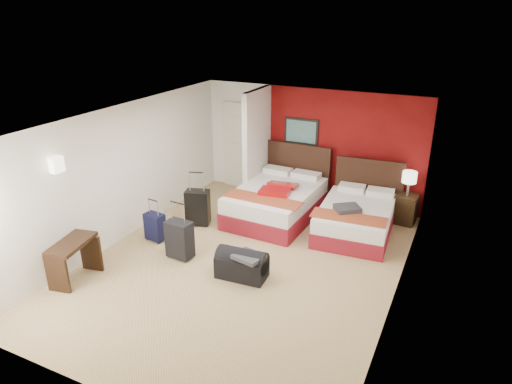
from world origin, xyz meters
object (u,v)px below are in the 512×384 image
Objects in this scene: bed_left at (276,203)px; suitcase_charcoal at (180,241)px; suitcase_navy at (155,228)px; duffel_bag at (242,266)px; bed_right at (355,220)px; desk at (74,261)px; nightstand at (405,209)px; table_lamp at (409,184)px; red_suitcase_open at (279,189)px; suitcase_black at (198,208)px.

bed_left is 3.27× the size of suitcase_charcoal.
suitcase_navy reaches higher than duffel_bag.
desk is (-3.61, -3.56, 0.06)m from bed_right.
nightstand is 0.89× the size of suitcase_charcoal.
table_lamp reaches higher than suitcase_charcoal.
bed_left is 4.24× the size of suitcase_navy.
bed_left is at bearing 57.15° from suitcase_navy.
bed_right is 1.33m from table_lamp.
suitcase_navy is 2.09m from duffel_bag.
red_suitcase_open is at bearing -42.80° from bed_left.
desk reaches higher than bed_left.
desk reaches higher than bed_right.
nightstand is 4.19m from suitcase_black.
suitcase_black is at bearing -155.53° from red_suitcase_open.
duffel_bag is at bearing -57.17° from suitcase_black.
nightstand reaches higher than bed_right.
suitcase_black reaches higher than nightstand.
bed_right is 2.34× the size of duffel_bag.
red_suitcase_open is 2.60m from nightstand.
red_suitcase_open reaches higher than suitcase_black.
nightstand is at bearing 53.70° from duffel_bag.
duffel_bag is at bearing -122.36° from table_lamp.
suitcase_charcoal is (-3.31, -3.15, -0.51)m from table_lamp.
bed_left is at bearing 49.95° from desk.
red_suitcase_open is at bearing 70.86° from suitcase_charcoal.
table_lamp reaches higher than desk.
suitcase_charcoal reaches higher than nightstand.
suitcase_charcoal reaches higher than bed_right.
suitcase_charcoal is (-0.95, -2.14, -0.37)m from red_suitcase_open.
bed_left is 2.62m from nightstand.
bed_right is at bearing 33.18° from desk.
bed_right is 1.62m from red_suitcase_open.
duffel_bag is at bearing -3.93° from suitcase_navy.
desk reaches higher than suitcase_charcoal.
red_suitcase_open reaches higher than bed_left.
duffel_bag is at bearing 0.82° from suitcase_charcoal.
duffel_bag is 2.66m from desk.
table_lamp is at bearing 15.01° from red_suitcase_open.
red_suitcase_open reaches higher than bed_right.
suitcase_charcoal is at bearing -136.39° from table_lamp.
bed_right is 3.37m from suitcase_charcoal.
bed_left is at bearing 19.12° from suitcase_black.
nightstand is 6.28m from desk.
nightstand is 0.73× the size of duffel_bag.
suitcase_charcoal is (-2.52, -2.24, 0.05)m from bed_right.
red_suitcase_open reaches higher than nightstand.
suitcase_black is (-2.94, -0.98, 0.07)m from bed_right.
suitcase_charcoal is 1.27m from duffel_bag.
nightstand is at bearing 0.00° from table_lamp.
duffel_bag is (-2.05, -3.24, -0.64)m from table_lamp.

